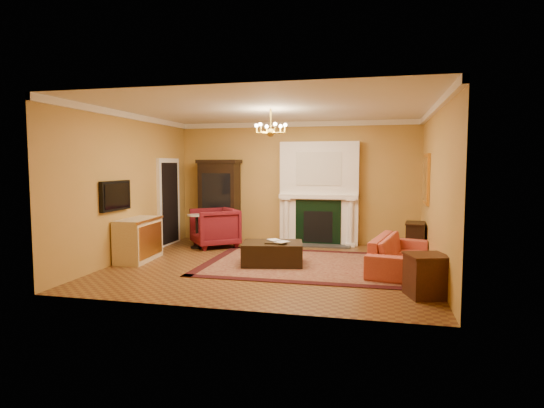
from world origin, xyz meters
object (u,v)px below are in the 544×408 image
(wingback_armchair, at_px, (215,226))
(console_table, at_px, (415,240))
(coral_sofa, at_px, (399,248))
(china_cabinet, at_px, (219,202))
(commode, at_px, (138,240))
(end_table, at_px, (426,277))
(pedestal_table, at_px, (197,229))
(leather_ottoman, at_px, (272,253))

(wingback_armchair, distance_m, console_table, 4.54)
(coral_sofa, bearing_deg, wingback_armchair, 81.27)
(china_cabinet, distance_m, commode, 2.83)
(china_cabinet, distance_m, wingback_armchair, 1.00)
(china_cabinet, relative_size, end_table, 3.26)
(china_cabinet, height_order, coral_sofa, china_cabinet)
(china_cabinet, height_order, wingback_armchair, china_cabinet)
(pedestal_table, height_order, commode, commode)
(coral_sofa, bearing_deg, china_cabinet, 72.59)
(leather_ottoman, bearing_deg, pedestal_table, 136.86)
(end_table, distance_m, console_table, 3.02)
(china_cabinet, height_order, leather_ottoman, china_cabinet)
(commode, bearing_deg, console_table, 13.08)
(end_table, relative_size, console_table, 0.86)
(wingback_armchair, bearing_deg, china_cabinet, 154.99)
(wingback_armchair, relative_size, commode, 0.88)
(wingback_armchair, relative_size, console_table, 1.43)
(china_cabinet, relative_size, leather_ottoman, 1.72)
(pedestal_table, relative_size, console_table, 1.12)
(china_cabinet, bearing_deg, wingback_armchair, -73.72)
(leather_ottoman, bearing_deg, commode, 173.69)
(china_cabinet, height_order, end_table, china_cabinet)
(pedestal_table, bearing_deg, coral_sofa, -15.53)
(commode, bearing_deg, leather_ottoman, 0.85)
(wingback_armchair, xyz_separation_m, coral_sofa, (4.16, -1.49, -0.09))
(end_table, bearing_deg, leather_ottoman, 149.72)
(china_cabinet, bearing_deg, leather_ottoman, -47.14)
(wingback_armchair, bearing_deg, pedestal_table, -92.66)
(pedestal_table, height_order, leather_ottoman, pedestal_table)
(china_cabinet, relative_size, console_table, 2.80)
(china_cabinet, distance_m, console_table, 4.87)
(commode, bearing_deg, coral_sofa, -0.28)
(wingback_armchair, height_order, commode, wingback_armchair)
(china_cabinet, xyz_separation_m, end_table, (4.66, -4.02, -0.69))
(pedestal_table, bearing_deg, wingback_armchair, 34.60)
(wingback_armchair, xyz_separation_m, commode, (-0.97, -1.80, -0.08))
(china_cabinet, xyz_separation_m, wingback_armchair, (0.19, -0.86, -0.48))
(console_table, bearing_deg, pedestal_table, -173.02)
(china_cabinet, distance_m, coral_sofa, 4.97)
(leather_ottoman, bearing_deg, wingback_armchair, 127.47)
(pedestal_table, xyz_separation_m, coral_sofa, (4.51, -1.25, -0.04))
(pedestal_table, distance_m, console_table, 4.89)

